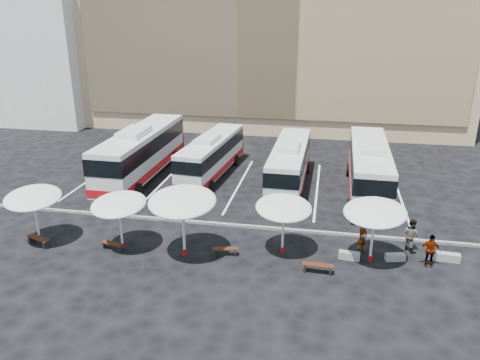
% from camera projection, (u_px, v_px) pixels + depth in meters
% --- Properties ---
extents(ground, '(120.00, 120.00, 0.00)m').
position_uv_depth(ground, '(215.00, 228.00, 29.14)').
color(ground, black).
rests_on(ground, ground).
extents(sandstone_building, '(42.00, 18.25, 29.60)m').
position_uv_depth(sandstone_building, '(279.00, 12.00, 54.23)').
color(sandstone_building, tan).
rests_on(sandstone_building, ground).
extents(apartment_block, '(14.00, 14.00, 18.00)m').
position_uv_depth(apartment_block, '(45.00, 43.00, 56.88)').
color(apartment_block, silver).
rests_on(apartment_block, ground).
extents(curb_divider, '(34.00, 0.25, 0.15)m').
position_uv_depth(curb_divider, '(217.00, 224.00, 29.57)').
color(curb_divider, black).
rests_on(curb_divider, ground).
extents(bay_lines, '(24.15, 12.00, 0.01)m').
position_uv_depth(bay_lines, '(240.00, 184.00, 36.52)').
color(bay_lines, white).
rests_on(bay_lines, ground).
extents(bus_0, '(3.18, 13.30, 4.22)m').
position_uv_depth(bus_0, '(141.00, 151.00, 37.51)').
color(bus_0, silver).
rests_on(bus_0, ground).
extents(bus_1, '(3.27, 11.06, 3.46)m').
position_uv_depth(bus_1, '(212.00, 154.00, 37.96)').
color(bus_1, silver).
rests_on(bus_1, ground).
extents(bus_2, '(2.76, 11.38, 3.60)m').
position_uv_depth(bus_2, '(290.00, 163.00, 35.52)').
color(bus_2, silver).
rests_on(bus_2, ground).
extents(bus_3, '(3.07, 12.50, 3.95)m').
position_uv_depth(bus_3, '(369.00, 167.00, 34.18)').
color(bus_3, silver).
rests_on(bus_3, ground).
extents(sunshade_0, '(4.01, 4.03, 3.29)m').
position_uv_depth(sunshade_0, '(33.00, 198.00, 26.44)').
color(sunshade_0, silver).
rests_on(sunshade_0, ground).
extents(sunshade_1, '(3.32, 3.36, 3.20)m').
position_uv_depth(sunshade_1, '(119.00, 205.00, 25.73)').
color(sunshade_1, silver).
rests_on(sunshade_1, ground).
extents(sunshade_2, '(4.01, 4.06, 3.82)m').
position_uv_depth(sunshade_2, '(182.00, 202.00, 24.77)').
color(sunshade_2, silver).
rests_on(sunshade_2, ground).
extents(sunshade_3, '(3.86, 3.88, 3.22)m').
position_uv_depth(sunshade_3, '(284.00, 208.00, 25.28)').
color(sunshade_3, silver).
rests_on(sunshade_3, ground).
extents(sunshade_4, '(4.19, 4.22, 3.42)m').
position_uv_depth(sunshade_4, '(375.00, 213.00, 24.26)').
color(sunshade_4, silver).
rests_on(sunshade_4, ground).
extents(wood_bench_0, '(1.66, 0.97, 0.50)m').
position_uv_depth(wood_bench_0, '(39.00, 239.00, 26.89)').
color(wood_bench_0, black).
rests_on(wood_bench_0, ground).
extents(wood_bench_1, '(1.41, 0.66, 0.42)m').
position_uv_depth(wood_bench_1, '(112.00, 245.00, 26.43)').
color(wood_bench_1, black).
rests_on(wood_bench_1, ground).
extents(wood_bench_2, '(1.45, 0.64, 0.43)m').
position_uv_depth(wood_bench_2, '(225.00, 250.00, 25.82)').
color(wood_bench_2, black).
rests_on(wood_bench_2, ground).
extents(wood_bench_3, '(1.61, 0.49, 0.49)m').
position_uv_depth(wood_bench_3, '(318.00, 266.00, 24.06)').
color(wood_bench_3, black).
rests_on(wood_bench_3, ground).
extents(conc_bench_0, '(1.16, 0.48, 0.42)m').
position_uv_depth(conc_bench_0, '(349.00, 256.00, 25.46)').
color(conc_bench_0, gray).
rests_on(conc_bench_0, ground).
extents(conc_bench_1, '(1.11, 0.59, 0.40)m').
position_uv_depth(conc_bench_1, '(395.00, 257.00, 25.32)').
color(conc_bench_1, gray).
rests_on(conc_bench_1, ground).
extents(conc_bench_2, '(1.23, 0.48, 0.45)m').
position_uv_depth(conc_bench_2, '(448.00, 257.00, 25.27)').
color(conc_bench_2, gray).
rests_on(conc_bench_2, ground).
extents(passenger_0, '(0.78, 0.82, 1.88)m').
position_uv_depth(passenger_0, '(362.00, 238.00, 25.84)').
color(passenger_0, black).
rests_on(passenger_0, ground).
extents(passenger_1, '(1.15, 1.18, 1.92)m').
position_uv_depth(passenger_1, '(412.00, 235.00, 26.13)').
color(passenger_1, black).
rests_on(passenger_1, ground).
extents(passenger_2, '(1.07, 0.46, 1.81)m').
position_uv_depth(passenger_2, '(430.00, 250.00, 24.59)').
color(passenger_2, black).
rests_on(passenger_2, ground).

